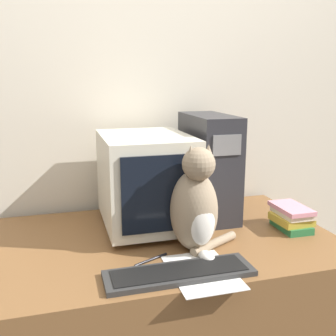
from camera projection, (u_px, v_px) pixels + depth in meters
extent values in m
cube|color=beige|center=(138.00, 108.00, 1.96)|extent=(7.00, 0.05, 2.50)
cube|color=brown|center=(164.00, 319.00, 1.70)|extent=(1.40, 0.85, 0.76)
cube|color=beige|center=(146.00, 223.00, 1.74)|extent=(0.26, 0.29, 0.02)
cube|color=beige|center=(146.00, 179.00, 1.69)|extent=(0.37, 0.48, 0.38)
cube|color=black|center=(160.00, 194.00, 1.47)|extent=(0.29, 0.01, 0.30)
cube|color=#28282D|center=(209.00, 166.00, 1.82)|extent=(0.18, 0.39, 0.48)
cube|color=slate|center=(227.00, 145.00, 1.61)|extent=(0.12, 0.01, 0.09)
cube|color=#2D2D2D|center=(179.00, 273.00, 1.30)|extent=(0.50, 0.15, 0.02)
cube|color=black|center=(179.00, 270.00, 1.30)|extent=(0.45, 0.11, 0.00)
ellipsoid|color=gray|center=(194.00, 211.00, 1.47)|extent=(0.19, 0.21, 0.31)
ellipsoid|color=white|center=(202.00, 223.00, 1.41)|extent=(0.10, 0.06, 0.17)
sphere|color=gray|center=(199.00, 164.00, 1.40)|extent=(0.13, 0.13, 0.12)
cone|color=gray|center=(191.00, 152.00, 1.38)|extent=(0.03, 0.03, 0.04)
cone|color=gray|center=(209.00, 150.00, 1.40)|extent=(0.03, 0.03, 0.04)
ellipsoid|color=white|center=(207.00, 256.00, 1.40)|extent=(0.06, 0.08, 0.04)
cylinder|color=gray|center=(214.00, 243.00, 1.51)|extent=(0.23, 0.14, 0.03)
cube|color=#28703D|center=(291.00, 226.00, 1.70)|extent=(0.12, 0.18, 0.03)
cube|color=gold|center=(291.00, 219.00, 1.69)|extent=(0.14, 0.16, 0.03)
cube|color=beige|center=(293.00, 213.00, 1.69)|extent=(0.12, 0.18, 0.02)
cube|color=pink|center=(291.00, 208.00, 1.69)|extent=(0.12, 0.19, 0.02)
cylinder|color=black|center=(151.00, 260.00, 1.41)|extent=(0.13, 0.07, 0.01)
cube|color=white|center=(202.00, 272.00, 1.32)|extent=(0.21, 0.30, 0.00)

